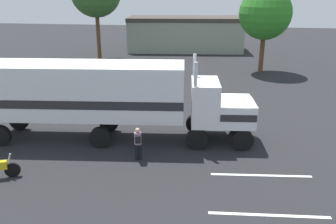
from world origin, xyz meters
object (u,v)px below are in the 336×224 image
at_px(semi_truck, 105,94).
at_px(parked_car, 118,72).
at_px(person_bystander, 138,143).
at_px(tree_left, 265,14).

relative_size(semi_truck, parked_car, 3.16).
height_order(semi_truck, parked_car, semi_truck).
xyz_separation_m(person_bystander, parked_car, (-5.20, 14.61, -0.09)).
bearing_deg(parked_car, person_bystander, -70.41).
bearing_deg(tree_left, person_bystander, -110.72).
relative_size(semi_truck, tree_left, 1.79).
distance_m(person_bystander, parked_car, 15.50).
xyz_separation_m(semi_truck, tree_left, (9.81, 17.80, 3.02)).
height_order(semi_truck, person_bystander, semi_truck).
height_order(parked_car, tree_left, tree_left).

